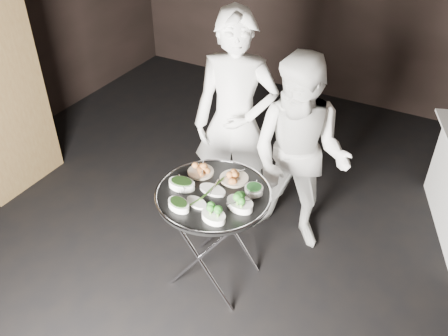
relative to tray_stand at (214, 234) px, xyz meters
The scene contains 15 objects.
floor 0.50m from the tray_stand, 72.19° to the right, with size 6.00×7.00×0.05m, color black.
tray_stand is the anchor object (origin of this frame).
serving_tray 0.37m from the tray_stand, 104.04° to the left, with size 0.79×0.79×0.04m.
potato_plate_a 0.48m from the tray_stand, 141.01° to the left, with size 0.19×0.19×0.07m.
potato_plate_b 0.46m from the tray_stand, 75.60° to the left, with size 0.20×0.20×0.07m.
greens_bowl 0.49m from the tray_stand, 29.82° to the left, with size 0.13×0.13×0.07m.
asparagus_plate_a 0.40m from the tray_stand, 132.93° to the left, with size 0.20×0.12×0.04m.
asparagus_plate_b 0.42m from the tray_stand, 105.88° to the right, with size 0.18×0.13×0.03m.
spinach_bowl_a 0.47m from the tray_stand, 167.65° to the right, with size 0.20×0.14×0.08m.
spinach_bowl_b 0.49m from the tray_stand, 117.16° to the right, with size 0.19×0.15×0.07m.
broccoli_bowl_a 0.47m from the tray_stand, 10.88° to the right, with size 0.22×0.18×0.08m.
broccoli_bowl_b 0.49m from the tray_stand, 59.72° to the right, with size 0.19×0.16×0.07m.
serving_utensils 0.43m from the tray_stand, 76.29° to the left, with size 0.57×0.41×0.01m.
waiter_left 0.92m from the tray_stand, 106.94° to the left, with size 0.67×0.44×1.84m, color white.
waiter_right 0.86m from the tray_stand, 63.62° to the left, with size 0.80×0.62×1.64m, color white.
Camera 1 is at (1.22, -2.02, 2.85)m, focal length 38.00 mm.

